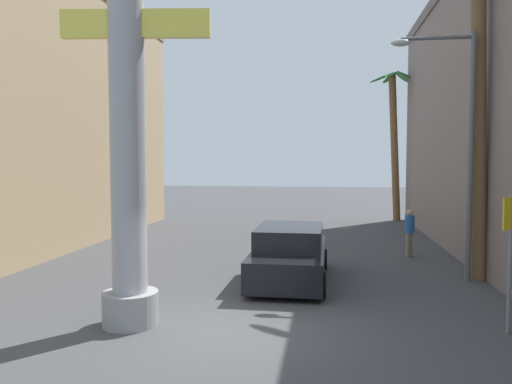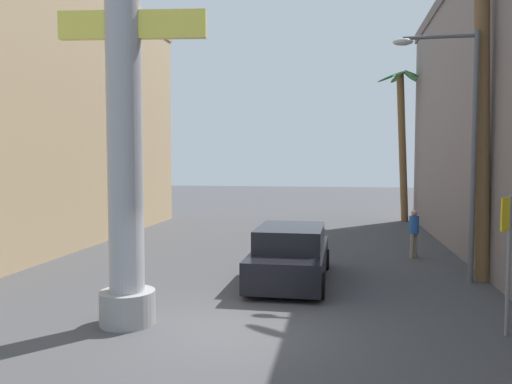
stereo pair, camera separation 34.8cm
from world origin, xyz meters
name	(u,v)px [view 1 (the left image)]	position (x,y,z in m)	size (l,w,h in m)	color
ground_plane	(279,246)	(0.00, 10.00, 0.00)	(90.23, 90.23, 0.00)	#424244
building_left	(4,110)	(-10.56, 8.27, 5.37)	(6.18, 20.63, 10.72)	tan
neon_sign_pole	(126,45)	(-2.16, 0.12, 5.77)	(3.38, 1.16, 11.96)	#9E9EA3
street_lamp	(458,132)	(5.52, 5.08, 4.22)	(2.32, 0.28, 6.99)	#59595E
crossing_sign	(511,244)	(5.47, 0.68, 1.80)	(0.47, 0.47, 2.75)	slate
car_lead	(290,255)	(0.85, 4.42, 0.74)	(2.12, 4.82, 1.56)	black
palm_tree_far_right	(395,132)	(5.66, 19.35, 5.01)	(2.93, 2.85, 8.42)	brown
palm_tree_near_right	(480,85)	(6.13, 5.34, 5.56)	(3.44, 3.39, 9.34)	brown
pedestrian_mid_right	(410,229)	(4.81, 8.54, 0.99)	(0.48, 0.48, 1.70)	gray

